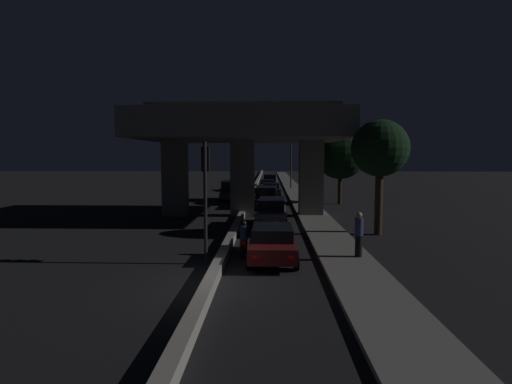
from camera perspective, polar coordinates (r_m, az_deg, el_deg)
The scene contains 18 objects.
ground_plane at distance 13.28m, azimuth -6.41°, elevation -13.29°, with size 200.00×200.00×0.00m, color black.
median_divider at distance 47.67m, azimuth -0.37°, elevation 0.30°, with size 0.40×126.00×0.39m, color gray.
sidewalk_right at distance 40.79m, azimuth 6.22°, elevation -0.70°, with size 2.18×126.00×0.16m, color slate.
elevated_overpass at distance 28.08m, azimuth -1.94°, elevation 8.39°, with size 13.73×11.03×7.96m.
traffic_light_left_of_median at distance 15.50m, azimuth -7.23°, elevation 1.60°, with size 0.30×0.49×4.75m.
street_lamp at distance 50.97m, azimuth 4.63°, elevation 5.24°, with size 2.37×0.32×7.21m.
car_dark_red_lead at distance 16.24m, azimuth 2.36°, elevation -7.12°, with size 1.96×4.56×1.41m.
car_grey_second at distance 24.00m, azimuth 2.25°, elevation -2.81°, with size 2.00×4.83×1.68m.
car_black_third at distance 32.58m, azimuth 1.50°, elevation -0.63°, with size 2.09×4.74×1.74m.
car_dark_blue_fourth at distance 40.17m, azimuth 2.09°, elevation 0.24°, with size 2.07×4.70×1.54m.
car_grey_fifth at distance 46.74m, azimuth 1.62°, elevation 0.90°, with size 2.05×4.84×1.48m.
car_grey_sixth at distance 53.41m, azimuth 2.07°, elevation 1.61°, with size 2.13×4.16×1.77m.
car_grey_lead_oncoming at distance 38.06m, azimuth -3.62°, elevation 0.28°, with size 1.98×4.70×1.90m.
car_white_second_oncoming at distance 49.41m, azimuth -2.66°, elevation 1.06°, with size 2.05×4.73×1.34m.
motorcycle_red_filtering_near at distance 17.03m, azimuth -1.77°, elevation -6.93°, with size 0.33×1.76×1.49m.
pedestrian_on_sidewalk at distance 16.61m, azimuth 14.47°, elevation -5.85°, with size 0.33×0.33×1.81m.
roadside_tree_kerbside_near at distance 22.09m, azimuth 17.30°, elevation 5.85°, with size 3.02×3.02×6.13m.
roadside_tree_kerbside_mid at distance 35.81m, azimuth 11.96°, elevation 5.36°, with size 4.47×4.47×6.66m.
Camera 1 is at (1.85, -12.47, 4.18)m, focal length 28.00 mm.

